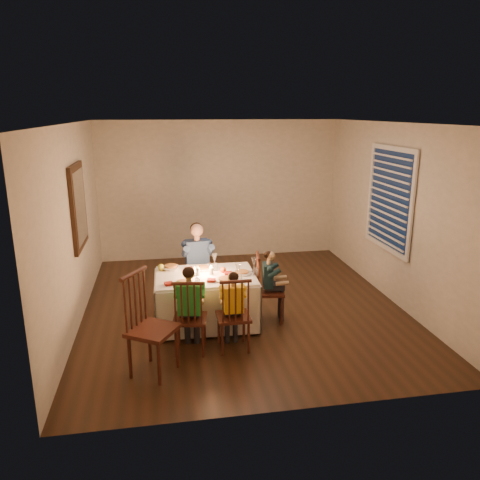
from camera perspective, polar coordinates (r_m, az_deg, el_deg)
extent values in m
plane|color=black|center=(6.90, 0.33, -8.07)|extent=(5.00, 5.00, 0.00)
cube|color=beige|center=(6.49, -19.62, 1.61)|extent=(0.02, 5.00, 2.60)
cube|color=beige|center=(7.22, 18.23, 3.08)|extent=(0.02, 5.00, 2.60)
cube|color=beige|center=(8.91, -2.51, 6.08)|extent=(4.50, 0.02, 2.60)
plane|color=white|center=(6.32, 0.36, 14.08)|extent=(5.00, 5.00, 0.00)
cube|color=silver|center=(6.14, -4.24, -4.45)|extent=(1.29, 0.93, 0.04)
cube|color=silver|center=(6.69, -4.54, -5.70)|extent=(1.32, 0.04, 0.62)
cube|color=silver|center=(5.83, -3.78, -8.98)|extent=(1.32, 0.04, 0.62)
cube|color=silver|center=(6.34, 1.71, -6.89)|extent=(0.03, 0.95, 0.62)
cube|color=silver|center=(6.25, -10.18, -7.50)|extent=(0.03, 0.95, 0.62)
cylinder|color=silver|center=(6.36, -4.59, -3.48)|extent=(0.26, 0.26, 0.02)
cylinder|color=silver|center=(5.85, -6.91, -5.25)|extent=(0.26, 0.26, 0.02)
cylinder|color=silver|center=(5.93, -1.80, -4.87)|extent=(0.26, 0.26, 0.02)
cylinder|color=silver|center=(6.17, 0.24, -4.03)|extent=(0.26, 0.26, 0.02)
cylinder|color=white|center=(6.11, -5.18, -3.88)|extent=(0.06, 0.06, 0.10)
cylinder|color=white|center=(6.13, -3.53, -3.80)|extent=(0.06, 0.06, 0.10)
sphere|color=yellow|center=(6.36, -9.60, -3.30)|extent=(0.09, 0.09, 0.09)
sphere|color=#E04C12|center=(6.19, -2.06, -3.68)|extent=(0.08, 0.08, 0.08)
imported|color=silver|center=(6.37, -8.41, -3.41)|extent=(0.24, 0.24, 0.05)
cube|color=black|center=(6.73, -19.12, 3.88)|extent=(0.05, 0.95, 1.15)
cube|color=white|center=(6.73, -18.89, 3.89)|extent=(0.01, 0.78, 0.98)
cube|color=#0D1B37|center=(7.26, 17.85, 4.79)|extent=(0.01, 1.20, 1.40)
cube|color=white|center=(7.26, 17.75, 4.79)|extent=(0.03, 1.34, 1.54)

